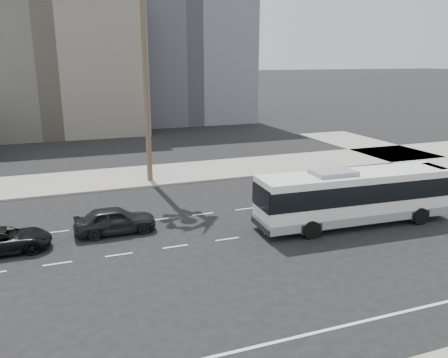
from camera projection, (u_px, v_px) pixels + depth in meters
name	position (u px, v px, depth m)	size (l,w,h in m)	color
ground	(275.00, 232.00, 26.30)	(700.00, 700.00, 0.00)	black
sidewalk_north	(197.00, 171.00, 40.31)	(120.00, 7.00, 0.15)	gray
midrise_beige_west	(48.00, 65.00, 60.69)	(24.00, 18.00, 18.00)	#5E5B56
midrise_gray_center	(177.00, 38.00, 72.69)	(20.00, 20.00, 26.00)	#50535D
civic_tower	(65.00, 3.00, 241.94)	(42.00, 42.00, 129.00)	beige
highrise_right	(159.00, 10.00, 240.58)	(26.00, 26.00, 70.00)	slate
highrise_far	(189.00, 25.00, 277.43)	(22.00, 22.00, 60.00)	slate
city_bus	(354.00, 195.00, 27.20)	(12.33, 3.27, 3.51)	white
car_a	(115.00, 220.00, 26.04)	(4.65, 1.87, 1.58)	black
car_b	(3.00, 240.00, 23.45)	(4.75, 2.19, 1.32)	black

